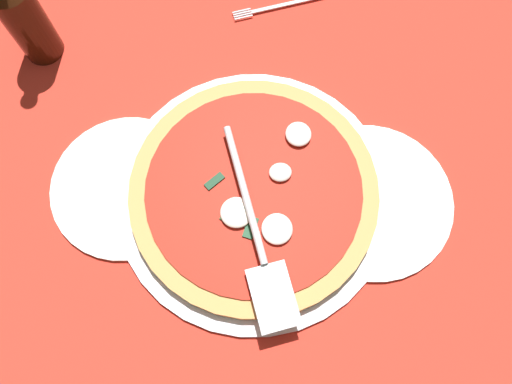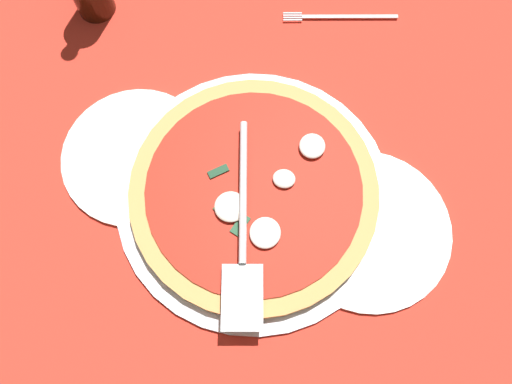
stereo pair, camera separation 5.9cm
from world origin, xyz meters
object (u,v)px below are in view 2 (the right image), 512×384
at_px(pizza_server, 243,231).
at_px(place_setting_near, 349,2).
at_px(dinner_plate_left, 367,229).
at_px(pizza, 256,192).
at_px(dinner_plate_right, 136,156).

relative_size(pizza_server, place_setting_near, 1.39).
relative_size(dinner_plate_left, pizza, 0.67).
bearing_deg(place_setting_near, dinner_plate_left, 90.23).
height_order(dinner_plate_left, dinner_plate_right, same).
distance_m(pizza_server, place_setting_near, 0.43).
relative_size(pizza, place_setting_near, 1.70).
bearing_deg(dinner_plate_left, pizza, -8.61).
xyz_separation_m(dinner_plate_left, place_setting_near, (0.06, -0.38, -0.00)).
xyz_separation_m(dinner_plate_right, pizza, (-0.18, 0.03, 0.02)).
height_order(dinner_plate_right, pizza_server, pizza_server).
bearing_deg(pizza, dinner_plate_right, -10.07).
bearing_deg(dinner_plate_left, place_setting_near, -80.52).
xyz_separation_m(pizza, place_setting_near, (-0.10, -0.35, -0.02)).
relative_size(pizza, pizza_server, 1.22).
height_order(dinner_plate_left, pizza_server, pizza_server).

